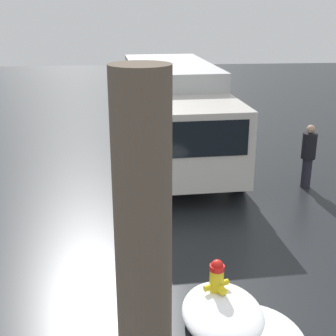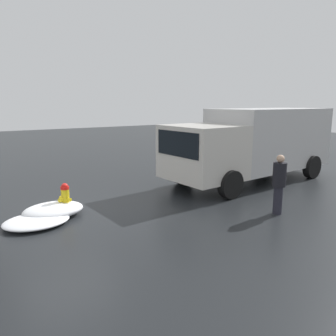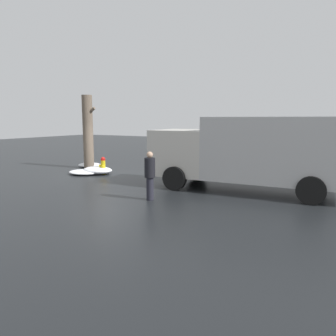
% 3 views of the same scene
% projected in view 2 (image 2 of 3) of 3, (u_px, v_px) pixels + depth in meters
% --- Properties ---
extents(ground_plane, '(60.00, 60.00, 0.00)m').
position_uv_depth(ground_plane, '(66.00, 214.00, 8.83)').
color(ground_plane, black).
extents(fire_hydrant, '(0.33, 0.41, 0.85)m').
position_uv_depth(fire_hydrant, '(65.00, 198.00, 8.74)').
color(fire_hydrant, yellow).
rests_on(fire_hydrant, ground_plane).
extents(delivery_truck, '(7.28, 2.96, 2.72)m').
position_uv_depth(delivery_truck, '(254.00, 142.00, 12.37)').
color(delivery_truck, beige).
rests_on(delivery_truck, ground_plane).
extents(pedestrian, '(0.35, 0.35, 1.61)m').
position_uv_depth(pedestrian, '(279.00, 182.00, 8.66)').
color(pedestrian, '#23232D').
rests_on(pedestrian, ground_plane).
extents(snow_pile_by_hydrant, '(1.55, 1.17, 0.35)m').
position_uv_depth(snow_pile_by_hydrant, '(53.00, 210.00, 8.58)').
color(snow_pile_by_hydrant, white).
rests_on(snow_pile_by_hydrant, ground_plane).
extents(snow_pile_by_tree, '(1.57, 1.29, 0.20)m').
position_uv_depth(snow_pile_by_tree, '(37.00, 221.00, 8.00)').
color(snow_pile_by_tree, white).
rests_on(snow_pile_by_tree, ground_plane).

